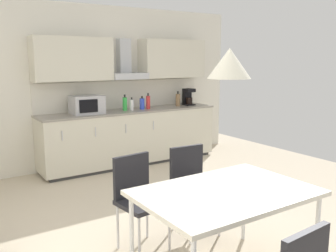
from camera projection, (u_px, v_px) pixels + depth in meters
ground_plane at (193, 237)px, 3.74m from camera, size 7.29×8.91×0.02m
wall_back at (80, 87)px, 5.99m from camera, size 5.83×0.10×2.59m
kitchen_counter at (131, 137)px, 6.25m from camera, size 3.04×0.62×0.91m
backsplash_tile at (123, 94)px, 6.36m from camera, size 3.02×0.02×0.47m
upper_wall_cabinets at (126, 59)px, 6.13m from camera, size 3.02×0.40×0.66m
microwave at (87, 105)px, 5.73m from camera, size 0.48×0.35×0.28m
coffee_maker at (188, 97)px, 6.81m from camera, size 0.18×0.19×0.30m
bottle_white at (132, 105)px, 6.13m from camera, size 0.06×0.06×0.21m
bottle_green at (125, 104)px, 6.09m from camera, size 0.07×0.07×0.26m
bottle_red at (148, 102)px, 6.29m from camera, size 0.07×0.07×0.27m
bottle_blue at (142, 104)px, 6.25m from camera, size 0.08×0.08×0.22m
bottle_brown at (178, 100)px, 6.67m from camera, size 0.08×0.08×0.26m
dining_table at (225, 196)px, 2.89m from camera, size 1.35×0.92×0.74m
chair_far_right at (192, 180)px, 3.78m from camera, size 0.42×0.42×0.87m
chair_far_left at (138, 192)px, 3.44m from camera, size 0.44×0.44×0.87m
pendant_lamp at (229, 63)px, 2.71m from camera, size 0.32×0.32×0.22m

